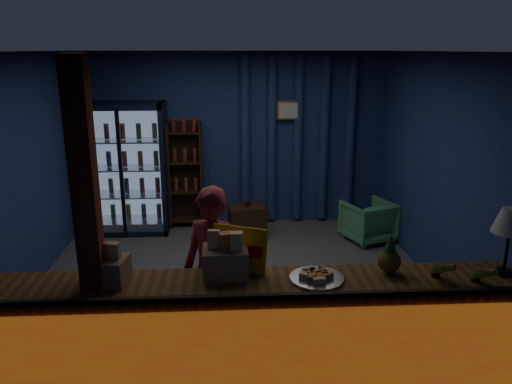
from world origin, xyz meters
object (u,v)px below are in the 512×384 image
(table_lamp, at_px, (511,224))
(pastry_tray, at_px, (317,277))
(shopkeeper, at_px, (213,274))
(green_chair, at_px, (368,221))

(table_lamp, bearing_deg, pastry_tray, -179.55)
(pastry_tray, bearing_deg, shopkeeper, 146.59)
(green_chair, height_order, table_lamp, table_lamp)
(green_chair, xyz_separation_m, pastry_tray, (-1.31, -3.15, 0.68))
(shopkeeper, xyz_separation_m, pastry_tray, (0.80, -0.53, 0.21))
(shopkeeper, distance_m, pastry_tray, 0.98)
(shopkeeper, distance_m, table_lamp, 2.39)
(shopkeeper, relative_size, pastry_tray, 3.72)
(green_chair, bearing_deg, table_lamp, 72.40)
(shopkeeper, xyz_separation_m, green_chair, (2.10, 2.62, -0.48))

